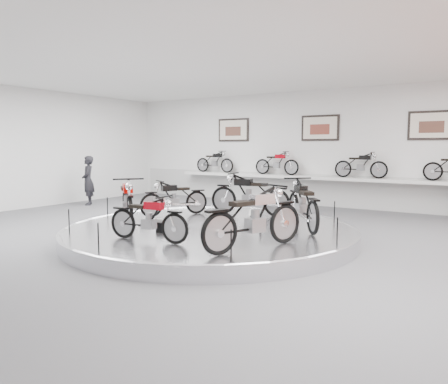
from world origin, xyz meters
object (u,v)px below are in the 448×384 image
Objects in this scene: bike_e at (148,218)px; bike_b at (249,194)px; bike_c at (174,198)px; visitor at (88,180)px; bike_f at (254,217)px; shelf at (316,178)px; bike_a at (303,204)px; display_platform at (210,233)px; bike_d at (127,201)px.

bike_b is at bearing 82.92° from bike_e.
visitor is (-5.30, 1.68, 0.11)m from bike_c.
shelf is at bearing 33.24° from bike_f.
bike_a is at bearing 20.97° from bike_f.
visitor is at bearing 160.43° from display_platform.
bike_d is at bearing -150.04° from display_platform.
bike_e is at bearing 82.43° from bike_b.
display_platform is at bearing 24.11° from visitor.
bike_b reaches higher than bike_c.
bike_b is 1.18× the size of bike_c.
shelf is at bearing 90.00° from display_platform.
bike_e is 2.04m from bike_f.
display_platform is at bearing 74.13° from bike_f.
bike_c is 3.05m from bike_e.
bike_c is 0.83× the size of bike_d.
visitor is (-8.80, 3.80, 0.02)m from bike_f.
shelf is 5.76m from bike_a.
bike_d reaches higher than bike_b.
display_platform is 3.49× the size of bike_a.
bike_d is 6.34m from visitor.
bike_a is 0.98× the size of bike_f.
bike_b is 3.74m from bike_f.
display_platform is at bearing -90.00° from shelf.
bike_a reaches higher than bike_c.
display_platform is at bearing 92.69° from bike_c.
bike_f is at bearing 20.34° from visitor.
bike_a is 0.98× the size of bike_d.
shelf is 5.84× the size of bike_d.
display_platform is 0.58× the size of shelf.
bike_b is at bearing 152.97° from bike_c.
bike_a is at bearing 27.27° from display_platform.
bike_f is at bearing 33.74° from bike_d.
shelf is 5.94× the size of bike_b.
visitor is (-8.75, 1.54, 0.03)m from bike_a.
bike_b is at bearing 50.55° from bike_f.
display_platform is 2.38m from bike_f.
bike_c reaches higher than bike_e.
bike_c is (-1.65, 0.79, 0.61)m from display_platform.
shelf is at bearing 73.13° from visitor.
bike_e is 0.86× the size of visitor.
display_platform is 2.01m from bike_b.
shelf is 7.49m from bike_d.
display_platform is 1.97m from bike_d.
display_platform is 3.45× the size of bike_b.
bike_b is 1.24× the size of bike_e.
bike_e is at bearing 8.17° from bike_d.
visitor is at bearing 41.22° from bike_a.
shelf is at bearing 82.94° from bike_e.
bike_a is 2.25m from bike_f.
bike_b reaches higher than display_platform.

